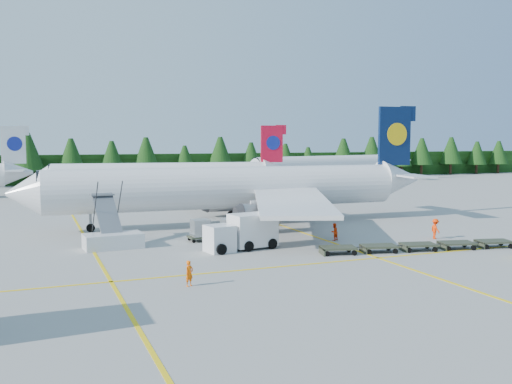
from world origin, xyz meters
name	(u,v)px	position (x,y,z in m)	size (l,w,h in m)	color
ground	(275,250)	(0.00, 0.00, 0.00)	(320.00, 320.00, 0.00)	#9E9E99
taxi_stripe_a	(78,225)	(-14.00, 20.00, 0.01)	(0.25, 120.00, 0.01)	yellow
taxi_stripe_b	(254,216)	(6.00, 20.00, 0.01)	(0.25, 120.00, 0.01)	yellow
taxi_stripe_cross	(308,264)	(0.00, -6.00, 0.01)	(80.00, 0.25, 0.01)	yellow
treeline_hedge	(123,168)	(0.00, 82.00, 3.00)	(220.00, 4.00, 6.00)	black
airliner_navy	(222,189)	(0.31, 14.70, 3.88)	(44.36, 36.48, 12.89)	silver
airliner_red	(158,176)	(0.18, 46.65, 3.43)	(39.13, 32.01, 11.41)	silver
airliner_far_right	(320,165)	(37.57, 62.54, 3.78)	(40.72, 13.30, 12.06)	silver
airstairs	(112,237)	(-12.33, 5.93, 0.93)	(4.91, 6.66, 4.27)	silver
service_truck	(241,232)	(-2.56, 1.12, 1.43)	(6.28, 3.16, 2.90)	white
dolly_train	(418,244)	(10.72, -4.72, 0.52)	(16.69, 4.67, 0.16)	#363B2B
uld_pair	(215,228)	(-3.24, 5.93, 1.10)	(4.88, 2.10, 1.63)	#363B2B
crew_a	(189,273)	(-9.64, -8.85, 0.80)	(0.58, 0.38, 1.60)	#FF5D05
crew_b	(334,232)	(6.66, 1.96, 0.79)	(0.76, 0.60, 1.57)	#F63105
crew_c	(435,229)	(15.69, -0.69, 0.93)	(0.77, 0.52, 1.85)	#FF3405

